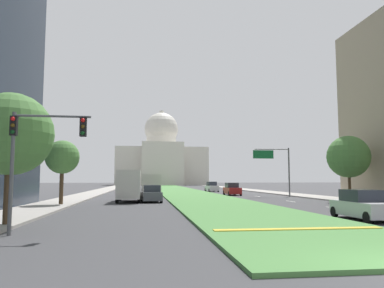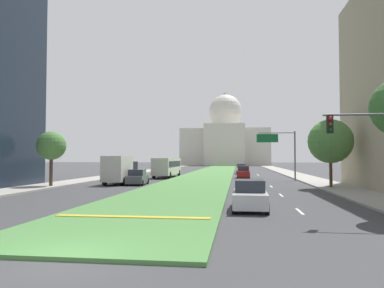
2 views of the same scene
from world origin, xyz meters
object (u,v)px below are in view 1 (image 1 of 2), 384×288
Objects in this scene: street_tree_left_mid at (62,157)px; sedan_far_horizon at (212,187)px; capitol_building at (161,159)px; street_tree_right_mid at (348,157)px; city_bus at (151,183)px; street_tree_left_near at (11,134)px; sedan_lead_stopped at (363,206)px; traffic_light_near_left at (34,145)px; sedan_distant at (232,189)px; overhead_guide_sign at (276,162)px; sedan_very_far at (135,187)px; box_truck_delivery at (129,185)px; sedan_midblock at (151,194)px.

sedan_far_horizon is (19.63, 33.97, -3.37)m from street_tree_left_mid.
street_tree_right_mid is at bearing -82.80° from capitol_building.
street_tree_right_mid is 27.02m from city_bus.
sedan_lead_stopped is at bearing 2.20° from street_tree_left_near.
traffic_light_near_left is 1.12× the size of sedan_distant.
overhead_guide_sign is 35.20m from sedan_very_far.
capitol_building is at bearing 84.99° from traffic_light_near_left.
traffic_light_near_left is at bearing -108.54° from sedan_far_horizon.
sedan_far_horizon is (5.69, -79.68, -9.35)m from capitol_building.
street_tree_left_mid is at bearing -139.11° from box_truck_delivery.
sedan_midblock is 0.95× the size of sedan_far_horizon.
overhead_guide_sign is 0.96× the size of street_tree_right_mid.
street_tree_left_near is at bearing -104.90° from box_truck_delivery.
sedan_midblock is at bearing -90.87° from city_bus.
capitol_building is 100.62m from overhead_guide_sign.
capitol_building is 114.66m from street_tree_left_mid.
sedan_lead_stopped is at bearing -71.00° from city_bus.
street_tree_right_mid reaches higher than sedan_far_horizon.
sedan_far_horizon is (17.17, 51.19, -2.94)m from traffic_light_near_left.
traffic_light_near_left is 1.18× the size of sedan_very_far.
sedan_midblock is at bearing -111.48° from sedan_far_horizon.
sedan_distant is 1.05× the size of sedan_far_horizon.
street_tree_left_near reaches higher than sedan_distant.
capitol_building is 80.43m from sedan_far_horizon.
street_tree_right_mid reaches higher than street_tree_left_mid.
sedan_very_far is at bearing 147.82° from sedan_far_horizon.
sedan_far_horizon is at bearing 71.46° from traffic_light_near_left.
sedan_very_far is 23.18m from city_bus.
overhead_guide_sign reaches higher than sedan_far_horizon.
city_bus reaches higher than sedan_far_horizon.
street_tree_right_mid reaches higher than sedan_very_far.
sedan_distant is at bearing -5.42° from city_bus.
sedan_lead_stopped is at bearing -56.50° from sedan_midblock.
capitol_building reaches higher than sedan_lead_stopped.
street_tree_right_mid is 1.55× the size of sedan_very_far.
street_tree_left_near is 1.43× the size of sedan_distant.
overhead_guide_sign is at bearing 105.98° from street_tree_right_mid.
box_truck_delivery is at bearing 127.23° from sedan_lead_stopped.
street_tree_left_near is 31.94m from street_tree_right_mid.
street_tree_left_near is 1.16× the size of street_tree_left_mid.
sedan_lead_stopped is (-8.33, -15.51, -3.81)m from street_tree_right_mid.
box_truck_delivery is (-18.99, -8.87, -2.94)m from overhead_guide_sign.
street_tree_left_mid is 0.84× the size of street_tree_right_mid.
overhead_guide_sign is 1.02× the size of box_truck_delivery.
sedan_distant is (-4.82, 5.09, -3.78)m from overhead_guide_sign.
street_tree_right_mid reaches higher than sedan_lead_stopped.
sedan_very_far is at bearing -96.92° from capitol_building.
street_tree_left_mid is 7.90m from box_truck_delivery.
sedan_far_horizon is at bearing 90.75° from sedan_distant.
sedan_lead_stopped is at bearing -118.25° from street_tree_right_mid.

